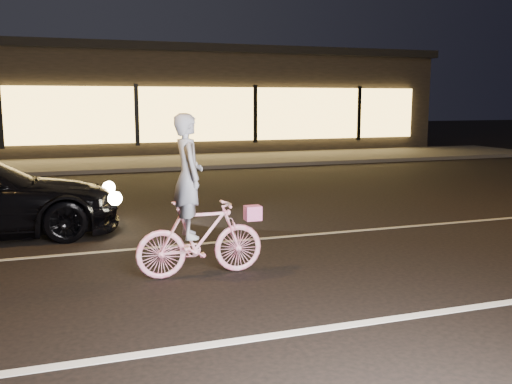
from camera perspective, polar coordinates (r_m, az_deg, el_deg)
name	(u,v)px	position (r m, az deg, el deg)	size (l,w,h in m)	color
ground	(301,278)	(6.95, 4.55, -8.55)	(90.00, 90.00, 0.00)	black
lane_stripe_near	(364,323)	(5.69, 10.74, -12.73)	(60.00, 0.12, 0.01)	silver
lane_stripe_far	(249,240)	(8.75, -0.70, -4.78)	(60.00, 0.10, 0.01)	gray
sidewalk	(145,163)	(19.36, -11.01, 2.89)	(30.00, 4.00, 0.12)	#383533
storefront	(124,100)	(25.17, -13.11, 8.98)	(25.40, 8.42, 4.20)	black
cyclist	(197,219)	(6.87, -5.92, -2.75)	(1.56, 0.54, 1.96)	#FF316F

